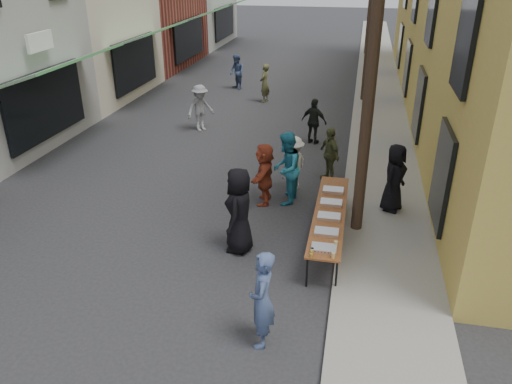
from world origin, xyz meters
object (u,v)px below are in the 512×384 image
at_px(serving_table, 330,214).
at_px(catering_tray_sausage, 324,249).
at_px(utility_pole_near, 375,38).
at_px(server, 394,178).
at_px(guest_front_c, 286,169).
at_px(guest_front_a, 239,211).

xyz_separation_m(serving_table, catering_tray_sausage, (0.00, -1.65, 0.08)).
distance_m(serving_table, catering_tray_sausage, 1.65).
relative_size(utility_pole_near, server, 5.12).
height_order(utility_pole_near, serving_table, utility_pole_near).
relative_size(serving_table, server, 2.27).
relative_size(catering_tray_sausage, guest_front_c, 0.26).
bearing_deg(guest_front_a, catering_tray_sausage, 67.50).
xyz_separation_m(guest_front_c, server, (2.75, -0.03, 0.00)).
xyz_separation_m(guest_front_a, guest_front_c, (0.64, 2.56, -0.00)).
bearing_deg(catering_tray_sausage, server, 66.70).
bearing_deg(utility_pole_near, guest_front_c, 147.92).
distance_m(serving_table, server, 2.30).
bearing_deg(serving_table, utility_pole_near, 43.25).
height_order(guest_front_c, server, guest_front_c).
distance_m(utility_pole_near, guest_front_a, 4.56).
height_order(serving_table, server, server).
relative_size(guest_front_a, guest_front_c, 1.00).
bearing_deg(guest_front_c, guest_front_a, -9.53).
height_order(catering_tray_sausage, guest_front_c, guest_front_c).
distance_m(catering_tray_sausage, server, 3.71).
bearing_deg(server, guest_front_a, 151.47).
relative_size(guest_front_a, server, 1.12).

